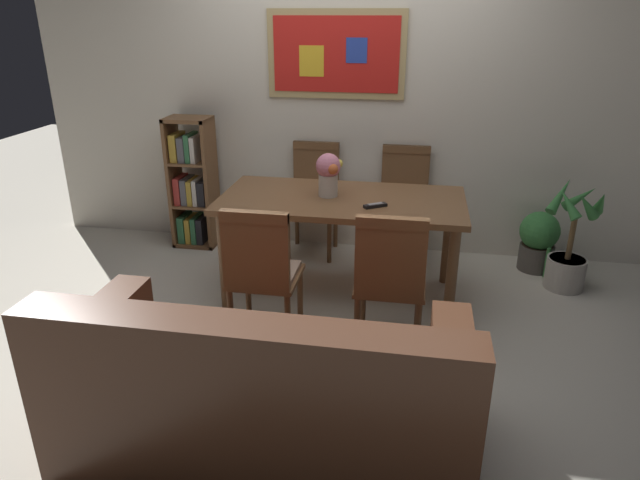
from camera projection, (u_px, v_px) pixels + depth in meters
ground_plane at (317, 321)px, 3.70m from camera, size 12.00×12.00×0.00m
wall_back_with_painting at (348, 91)px, 4.47m from camera, size 5.20×0.14×2.60m
dining_table at (342, 211)px, 3.82m from camera, size 1.65×0.83×0.73m
dining_chair_near_right at (390, 274)px, 3.12m from camera, size 0.40×0.41×0.91m
dining_chair_far_left at (314, 189)px, 4.62m from camera, size 0.40×0.41×0.91m
dining_chair_near_left at (261, 267)px, 3.21m from camera, size 0.40×0.41×0.91m
dining_chair_far_right at (404, 194)px, 4.49m from camera, size 0.40×0.41×0.91m
leather_couch at (262, 397)px, 2.48m from camera, size 1.80×0.84×0.84m
bookshelf at (192, 187)px, 4.74m from camera, size 0.36×0.28×1.10m
potted_ivy at (538, 240)px, 4.36m from camera, size 0.30×0.31×0.49m
potted_palm at (569, 251)px, 4.04m from camera, size 0.43×0.39×0.81m
flower_vase at (329, 172)px, 3.75m from camera, size 0.18×0.19×0.29m
tv_remote at (375, 205)px, 3.59m from camera, size 0.15×0.12×0.02m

